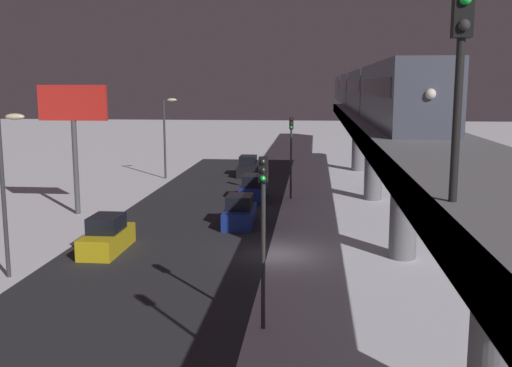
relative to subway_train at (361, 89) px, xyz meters
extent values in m
plane|color=white|center=(6.69, 31.17, -8.46)|extent=(240.00, 240.00, 0.00)
cube|color=#28282D|center=(12.53, 31.17, -8.46)|extent=(11.00, 80.73, 0.01)
cube|color=slate|center=(0.00, 31.17, -2.18)|extent=(5.00, 80.73, 0.80)
cube|color=#38383D|center=(2.38, 31.17, -2.18)|extent=(0.24, 79.12, 0.80)
cylinder|color=slate|center=(0.00, -1.12, -5.52)|extent=(1.40, 1.40, 5.88)
cylinder|color=slate|center=(0.00, 15.02, -5.52)|extent=(1.40, 1.40, 5.88)
cylinder|color=slate|center=(0.00, 31.17, -5.52)|extent=(1.40, 1.40, 5.88)
cylinder|color=slate|center=(0.00, 47.31, -5.52)|extent=(1.40, 1.40, 5.88)
cube|color=#4C5160|center=(0.00, 27.90, -0.08)|extent=(2.90, 18.00, 3.40)
cube|color=black|center=(0.00, 27.90, 0.33)|extent=(2.94, 16.20, 0.90)
cube|color=#4C5160|center=(0.00, 9.30, -0.08)|extent=(2.90, 18.00, 3.40)
cube|color=black|center=(0.00, 9.30, 0.33)|extent=(2.94, 16.20, 0.90)
cube|color=#4C5160|center=(0.00, -9.30, -0.08)|extent=(2.90, 18.00, 3.40)
cube|color=black|center=(0.00, -9.30, 0.33)|extent=(2.94, 16.20, 0.90)
cube|color=#4C5160|center=(0.00, -27.90, -0.08)|extent=(2.90, 18.00, 3.40)
cube|color=black|center=(0.00, -27.90, 0.33)|extent=(2.94, 16.20, 0.90)
sphere|color=white|center=(0.00, 36.95, 0.09)|extent=(0.44, 0.44, 0.44)
cylinder|color=black|center=(1.96, 50.20, -0.18)|extent=(0.16, 0.16, 3.20)
cube|color=black|center=(1.96, 50.20, 1.77)|extent=(0.36, 0.28, 0.90)
sphere|color=#333333|center=(1.96, 50.36, 1.54)|extent=(0.22, 0.22, 0.22)
cube|color=black|center=(11.13, 3.50, -7.91)|extent=(1.80, 4.57, 1.10)
cube|color=black|center=(11.13, 3.50, -6.92)|extent=(1.58, 2.19, 0.87)
cylinder|color=black|center=(11.99, 2.08, -8.14)|extent=(0.20, 0.64, 0.64)
cylinder|color=black|center=(10.28, 2.08, -8.14)|extent=(0.20, 0.64, 0.64)
cylinder|color=black|center=(11.99, 4.91, -8.14)|extent=(0.20, 0.64, 0.64)
cylinder|color=black|center=(10.28, 4.91, -8.14)|extent=(0.20, 0.64, 0.64)
cube|color=gold|center=(15.73, 31.42, -7.91)|extent=(1.80, 4.51, 1.10)
cube|color=black|center=(15.73, 31.42, -6.92)|extent=(1.58, 2.16, 0.87)
cube|color=navy|center=(9.33, 15.99, -7.91)|extent=(1.80, 4.77, 1.10)
cube|color=black|center=(9.33, 15.99, -6.92)|extent=(1.58, 2.29, 0.87)
cube|color=navy|center=(9.33, 24.70, -7.91)|extent=(1.80, 4.25, 1.10)
cube|color=black|center=(9.33, 24.70, -6.92)|extent=(1.58, 2.04, 0.87)
cylinder|color=#2D2D2D|center=(6.43, 40.98, -5.71)|extent=(0.16, 0.16, 5.50)
cube|color=black|center=(6.43, 40.98, -2.51)|extent=(0.32, 0.32, 0.90)
sphere|color=black|center=(6.43, 41.16, -2.21)|extent=(0.20, 0.20, 0.20)
sphere|color=black|center=(6.43, 41.16, -2.51)|extent=(0.20, 0.20, 0.20)
sphere|color=#19E53F|center=(6.43, 41.16, -2.81)|extent=(0.20, 0.20, 0.20)
cylinder|color=#2D2D2D|center=(6.43, 15.27, -5.71)|extent=(0.16, 0.16, 5.50)
cube|color=black|center=(6.43, 15.27, -2.51)|extent=(0.32, 0.32, 0.90)
sphere|color=black|center=(6.43, 15.45, -2.21)|extent=(0.20, 0.20, 0.20)
sphere|color=black|center=(6.43, 15.45, -2.51)|extent=(0.20, 0.20, 0.20)
sphere|color=#19E53F|center=(6.43, 15.45, -2.81)|extent=(0.20, 0.20, 0.20)
cylinder|color=#4C4C51|center=(21.01, 22.41, -5.21)|extent=(0.36, 0.36, 6.50)
cube|color=red|center=(21.01, 22.41, -0.76)|extent=(4.80, 0.30, 2.40)
cylinder|color=#38383D|center=(18.83, 36.17, -4.71)|extent=(0.20, 0.20, 7.50)
ellipsoid|color=#F4E5B2|center=(18.03, 36.17, -0.96)|extent=(0.90, 0.44, 0.30)
cylinder|color=#38383D|center=(18.83, 6.17, -4.71)|extent=(0.20, 0.20, 7.50)
ellipsoid|color=#F4E5B2|center=(18.03, 6.17, -0.96)|extent=(0.90, 0.44, 0.30)
camera|label=1|loc=(4.66, 61.93, 0.47)|focal=42.02mm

